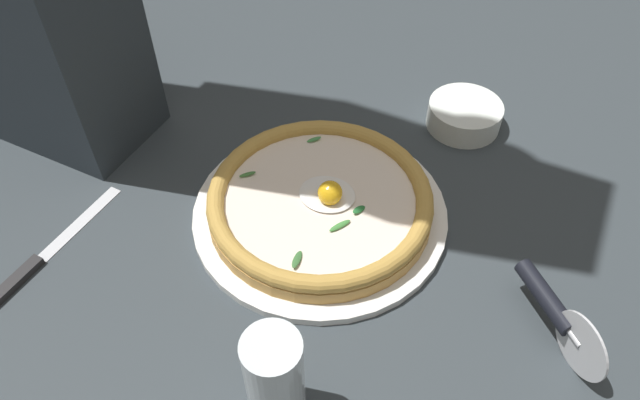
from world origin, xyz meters
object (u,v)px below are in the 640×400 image
(pizza, at_px, (320,200))
(table_knife, at_px, (39,260))
(side_bowl, at_px, (464,115))
(pizza_cutter, at_px, (556,311))
(drinking_glass, at_px, (275,385))

(pizza, height_order, table_knife, pizza)
(side_bowl, bearing_deg, table_knife, -132.78)
(side_bowl, relative_size, pizza_cutter, 0.94)
(pizza, distance_m, drinking_glass, 0.28)
(drinking_glass, bearing_deg, side_bowl, 82.33)
(pizza, xyz_separation_m, table_knife, (-0.31, -0.22, -0.03))
(side_bowl, height_order, drinking_glass, drinking_glass)
(side_bowl, bearing_deg, drinking_glass, -97.67)
(table_knife, height_order, drinking_glass, drinking_glass)
(pizza, relative_size, drinking_glass, 2.21)
(side_bowl, bearing_deg, pizza_cutter, -61.18)
(pizza, relative_size, pizza_cutter, 2.47)
(pizza_cutter, distance_m, drinking_glass, 0.33)
(pizza, relative_size, table_knife, 1.36)
(side_bowl, relative_size, table_knife, 0.52)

